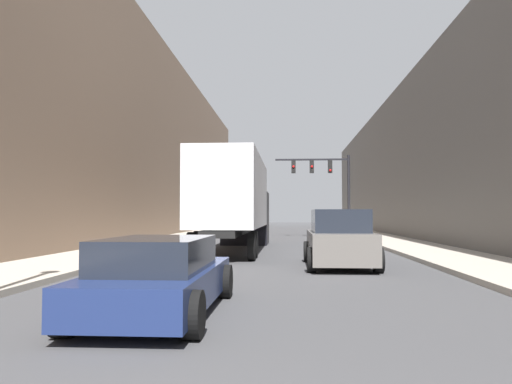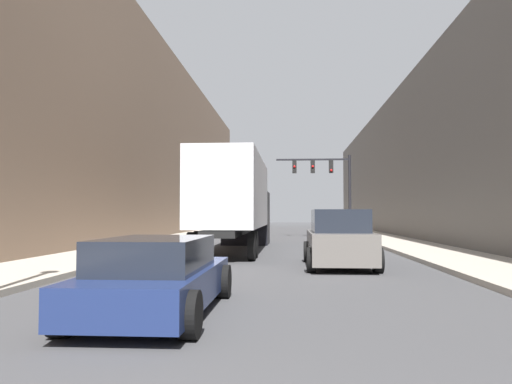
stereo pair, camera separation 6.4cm
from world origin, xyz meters
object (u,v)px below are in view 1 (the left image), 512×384
(semi_truck, at_px, (237,201))
(traffic_signal_gantry, at_px, (328,179))
(sedan_car, at_px, (160,277))
(suv_car, at_px, (339,240))

(semi_truck, xyz_separation_m, traffic_signal_gantry, (5.13, 12.90, 1.92))
(semi_truck, relative_size, sedan_car, 2.77)
(semi_truck, height_order, traffic_signal_gantry, traffic_signal_gantry)
(semi_truck, distance_m, suv_car, 7.97)
(semi_truck, xyz_separation_m, suv_car, (3.90, -6.81, -1.38))
(semi_truck, bearing_deg, traffic_signal_gantry, 68.31)
(traffic_signal_gantry, bearing_deg, semi_truck, -111.69)
(traffic_signal_gantry, bearing_deg, sedan_car, -100.14)
(semi_truck, distance_m, sedan_car, 14.42)
(semi_truck, bearing_deg, sedan_car, -88.96)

